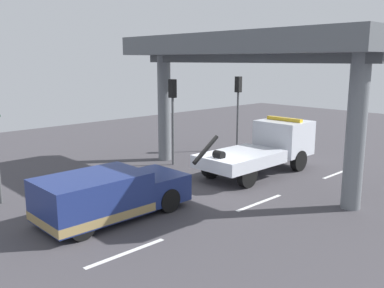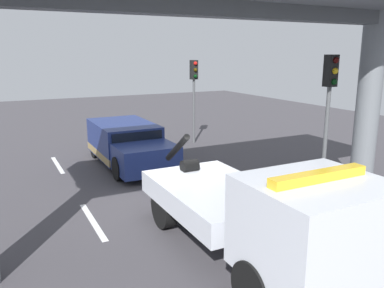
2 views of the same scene
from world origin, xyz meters
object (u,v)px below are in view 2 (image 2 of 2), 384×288
(tow_truck_white, at_px, (263,213))
(towed_van_green, at_px, (128,145))
(traffic_light_far, at_px, (329,96))
(traffic_light_near, at_px, (194,83))

(tow_truck_white, xyz_separation_m, towed_van_green, (-8.79, -0.00, -0.42))
(tow_truck_white, bearing_deg, traffic_light_far, 120.33)
(tow_truck_white, distance_m, traffic_light_far, 5.05)
(towed_van_green, xyz_separation_m, traffic_light_far, (6.43, 4.02, 2.36))
(traffic_light_far, bearing_deg, towed_van_green, -147.98)
(tow_truck_white, height_order, traffic_light_far, traffic_light_far)
(tow_truck_white, distance_m, traffic_light_near, 11.71)
(tow_truck_white, height_order, towed_van_green, tow_truck_white)
(tow_truck_white, relative_size, towed_van_green, 1.40)
(towed_van_green, distance_m, traffic_light_far, 7.95)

